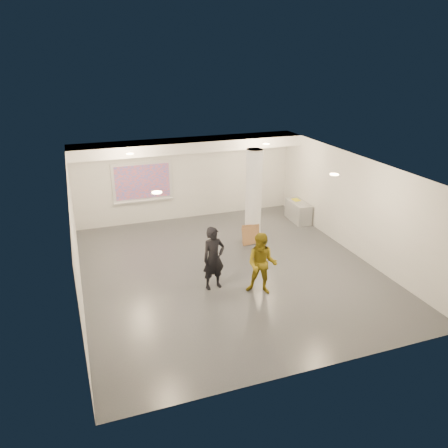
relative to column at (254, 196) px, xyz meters
name	(u,v)px	position (x,y,z in m)	size (l,w,h in m)	color
floor	(229,270)	(-1.50, -1.80, -1.50)	(8.00, 9.00, 0.01)	#3B3F44
ceiling	(229,167)	(-1.50, -1.80, 1.50)	(8.00, 9.00, 0.01)	white
wall_back	(186,178)	(-1.50, 2.70, 0.00)	(8.00, 0.01, 3.00)	silver
wall_front	(314,305)	(-1.50, -6.30, 0.00)	(8.00, 0.01, 3.00)	silver
wall_left	(75,240)	(-5.50, -1.80, 0.00)	(0.01, 9.00, 3.00)	silver
wall_right	(354,205)	(2.50, -1.80, 0.00)	(0.01, 9.00, 3.00)	silver
soffit_band	(189,145)	(-1.50, 2.15, 1.32)	(8.00, 1.10, 0.36)	white
downlight_nw	(130,154)	(-3.70, 0.70, 1.48)	(0.22, 0.22, 0.02)	#FCD091
downlight_ne	(266,144)	(0.70, 0.70, 1.48)	(0.22, 0.22, 0.02)	#FCD091
downlight_sw	(157,192)	(-3.70, -3.30, 1.48)	(0.22, 0.22, 0.02)	#FCD091
downlight_se	(334,174)	(0.70, -3.30, 1.48)	(0.22, 0.22, 0.02)	#FCD091
column	(254,196)	(0.00, 0.00, 0.00)	(0.52, 0.52, 3.00)	white
projection_screen	(142,182)	(-3.10, 2.65, 0.03)	(2.10, 0.13, 1.42)	white
credenza	(298,211)	(2.22, 0.99, -1.14)	(0.51, 1.23, 0.72)	gray
postit_pad	(296,200)	(2.22, 1.22, -0.77)	(0.23, 0.31, 0.03)	yellow
cardboard_back	(250,235)	(-0.25, -0.35, -1.21)	(0.54, 0.05, 0.59)	olive
cardboard_front	(251,234)	(-0.18, -0.27, -1.19)	(0.56, 0.06, 0.61)	olive
woman	(214,258)	(-2.21, -2.60, -0.65)	(0.62, 0.40, 1.69)	black
man	(262,264)	(-1.14, -3.25, -0.69)	(0.79, 0.62, 1.63)	olive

